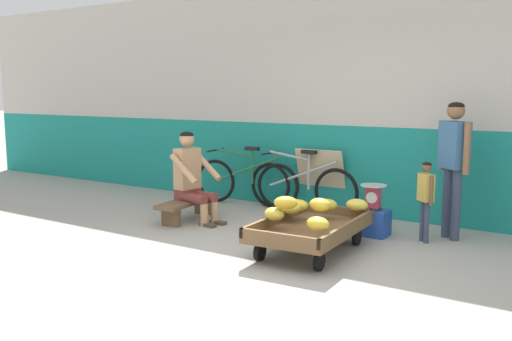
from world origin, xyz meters
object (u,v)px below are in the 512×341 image
object	(u,v)px
banana_cart	(311,230)
plastic_crate	(372,223)
bicycle_near_left	(246,181)
sign_board	(322,180)
customer_child	(426,193)
bicycle_far_left	(302,186)
customer_adult	(454,155)
weighing_scale	(373,197)
low_bench	(188,205)
vendor_seated	(192,177)

from	to	relation	value
banana_cart	plastic_crate	bearing A→B (deg)	74.59
bicycle_near_left	banana_cart	bearing A→B (deg)	-40.48
sign_board	customer_child	distance (m)	1.89
bicycle_far_left	sign_board	xyz separation A→B (m)	(0.21, 0.19, 0.08)
customer_adult	weighing_scale	bearing A→B (deg)	-155.75
bicycle_near_left	bicycle_far_left	distance (m)	0.89
low_bench	customer_adult	world-z (taller)	customer_adult
vendor_seated	bicycle_near_left	xyz separation A→B (m)	(0.00, 1.20, -0.21)
banana_cart	vendor_seated	size ratio (longest dim) A/B	1.30
bicycle_far_left	customer_adult	distance (m)	2.20
vendor_seated	bicycle_near_left	world-z (taller)	vendor_seated
plastic_crate	weighing_scale	bearing A→B (deg)	-90.00
sign_board	vendor_seated	bearing A→B (deg)	-127.02
low_bench	weighing_scale	world-z (taller)	weighing_scale
vendor_seated	bicycle_near_left	distance (m)	1.22
sign_board	customer_child	xyz separation A→B (m)	(1.68, -0.85, 0.12)
plastic_crate	customer_adult	xyz separation A→B (m)	(0.78, 0.35, 0.80)
banana_cart	low_bench	size ratio (longest dim) A/B	1.31
banana_cart	sign_board	world-z (taller)	sign_board
weighing_scale	customer_adult	world-z (taller)	customer_adult
vendor_seated	plastic_crate	distance (m)	2.31
plastic_crate	weighing_scale	distance (m)	0.30
customer_child	plastic_crate	bearing A→B (deg)	-175.77
sign_board	bicycle_near_left	bearing A→B (deg)	-166.98
customer_adult	customer_child	world-z (taller)	customer_adult
vendor_seated	customer_child	xyz separation A→B (m)	(2.78, 0.61, -0.02)
sign_board	customer_child	world-z (taller)	customer_child
bicycle_far_left	vendor_seated	bearing A→B (deg)	-125.15
low_bench	customer_child	size ratio (longest dim) A/B	1.27
bicycle_far_left	weighing_scale	bearing A→B (deg)	-28.35
bicycle_far_left	banana_cart	bearing A→B (deg)	-58.78
low_bench	weighing_scale	size ratio (longest dim) A/B	3.77
plastic_crate	low_bench	bearing A→B (deg)	-166.48
vendor_seated	bicycle_far_left	xyz separation A→B (m)	(0.89, 1.27, -0.21)
banana_cart	bicycle_far_left	xyz separation A→B (m)	(-1.03, 1.70, 0.11)
banana_cart	sign_board	bearing A→B (deg)	113.54
vendor_seated	customer_child	size ratio (longest dim) A/B	1.28
bicycle_far_left	sign_board	world-z (taller)	sign_board
sign_board	low_bench	bearing A→B (deg)	-129.39
banana_cart	customer_child	world-z (taller)	customer_child
weighing_scale	vendor_seated	bearing A→B (deg)	-165.67
low_bench	bicycle_near_left	size ratio (longest dim) A/B	0.68
bicycle_near_left	customer_adult	distance (m)	3.05
plastic_crate	sign_board	bearing A→B (deg)	140.87
bicycle_far_left	customer_adult	bearing A→B (deg)	-9.56
banana_cart	sign_board	xyz separation A→B (m)	(-0.83, 1.89, 0.19)
low_bench	vendor_seated	xyz separation A→B (m)	(0.09, -0.01, 0.37)
low_bench	bicycle_near_left	bearing A→B (deg)	85.66
banana_cart	customer_adult	size ratio (longest dim) A/B	0.97
vendor_seated	plastic_crate	world-z (taller)	vendor_seated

